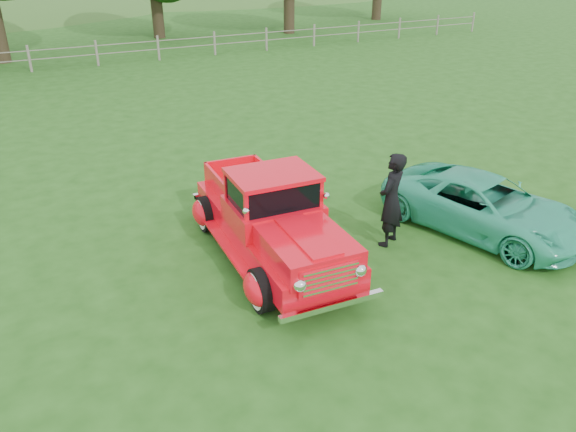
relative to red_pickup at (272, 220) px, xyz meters
name	(u,v)px	position (x,y,z in m)	size (l,w,h in m)	color
ground	(344,298)	(0.47, -1.83, -0.80)	(140.00, 140.00, 0.00)	#1D4A13
fence_line	(97,53)	(0.47, 20.17, -0.19)	(48.00, 0.12, 1.20)	gray
red_pickup	(272,220)	(0.00, 0.00, 0.00)	(2.43, 5.07, 1.78)	black
teal_sedan	(484,206)	(4.37, -1.05, -0.21)	(1.94, 4.22, 1.17)	#2CB389
man	(391,200)	(2.31, -0.58, 0.16)	(0.70, 0.46, 1.92)	black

